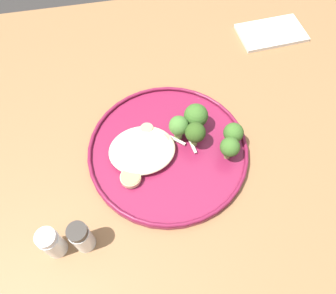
% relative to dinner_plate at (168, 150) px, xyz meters
% --- Properties ---
extents(ground, '(6.00, 6.00, 0.00)m').
position_rel_dinner_plate_xyz_m(ground, '(-0.04, -0.04, -0.75)').
color(ground, '#2D2B28').
extents(wooden_dining_table, '(1.40, 1.00, 0.74)m').
position_rel_dinner_plate_xyz_m(wooden_dining_table, '(-0.04, -0.04, -0.09)').
color(wooden_dining_table, brown).
rests_on(wooden_dining_table, ground).
extents(dinner_plate, '(0.29, 0.29, 0.02)m').
position_rel_dinner_plate_xyz_m(dinner_plate, '(0.00, 0.00, 0.00)').
color(dinner_plate, maroon).
rests_on(dinner_plate, wooden_dining_table).
extents(noodle_bed, '(0.12, 0.10, 0.02)m').
position_rel_dinner_plate_xyz_m(noodle_bed, '(-0.05, 0.00, 0.01)').
color(noodle_bed, beige).
rests_on(noodle_bed, dinner_plate).
extents(seared_scallop_large_seared, '(0.03, 0.03, 0.01)m').
position_rel_dinner_plate_xyz_m(seared_scallop_large_seared, '(-0.06, 0.00, 0.01)').
color(seared_scallop_large_seared, beige).
rests_on(seared_scallop_large_seared, dinner_plate).
extents(seared_scallop_center_golden, '(0.03, 0.03, 0.01)m').
position_rel_dinner_plate_xyz_m(seared_scallop_center_golden, '(-0.01, 0.01, 0.01)').
color(seared_scallop_center_golden, '#E5C689').
rests_on(seared_scallop_center_golden, dinner_plate).
extents(seared_scallop_tiny_bay, '(0.02, 0.02, 0.02)m').
position_rel_dinner_plate_xyz_m(seared_scallop_tiny_bay, '(-0.03, 0.04, 0.01)').
color(seared_scallop_tiny_bay, beige).
rests_on(seared_scallop_tiny_bay, dinner_plate).
extents(seared_scallop_on_noodles, '(0.03, 0.03, 0.01)m').
position_rel_dinner_plate_xyz_m(seared_scallop_on_noodles, '(-0.03, -0.01, 0.01)').
color(seared_scallop_on_noodles, '#DBB77A').
rests_on(seared_scallop_on_noodles, dinner_plate).
extents(seared_scallop_tilted_round, '(0.03, 0.03, 0.01)m').
position_rel_dinner_plate_xyz_m(seared_scallop_tilted_round, '(-0.07, -0.01, 0.01)').
color(seared_scallop_tilted_round, '#DBB77A').
rests_on(seared_scallop_tilted_round, dinner_plate).
extents(seared_scallop_right_edge, '(0.04, 0.04, 0.01)m').
position_rel_dinner_plate_xyz_m(seared_scallop_right_edge, '(-0.07, -0.05, 0.01)').
color(seared_scallop_right_edge, '#E5C689').
rests_on(seared_scallop_right_edge, dinner_plate).
extents(broccoli_floret_beside_noodles, '(0.04, 0.04, 0.06)m').
position_rel_dinner_plate_xyz_m(broccoli_floret_beside_noodles, '(0.06, 0.04, 0.04)').
color(broccoli_floret_beside_noodles, '#7A994C').
rests_on(broccoli_floret_beside_noodles, dinner_plate).
extents(broccoli_floret_small_sprig, '(0.04, 0.04, 0.05)m').
position_rel_dinner_plate_xyz_m(broccoli_floret_small_sprig, '(0.12, -0.01, 0.03)').
color(broccoli_floret_small_sprig, '#89A356').
rests_on(broccoli_floret_small_sprig, dinner_plate).
extents(broccoli_floret_split_head, '(0.04, 0.04, 0.06)m').
position_rel_dinner_plate_xyz_m(broccoli_floret_split_head, '(0.02, 0.02, 0.04)').
color(broccoli_floret_split_head, '#7A994C').
rests_on(broccoli_floret_split_head, dinner_plate).
extents(broccoli_floret_front_edge, '(0.04, 0.04, 0.06)m').
position_rel_dinner_plate_xyz_m(broccoli_floret_front_edge, '(0.05, 0.00, 0.04)').
color(broccoli_floret_front_edge, '#7A994C').
rests_on(broccoli_floret_front_edge, dinner_plate).
extents(broccoli_floret_rear_charred, '(0.03, 0.03, 0.05)m').
position_rel_dinner_plate_xyz_m(broccoli_floret_rear_charred, '(0.10, -0.03, 0.03)').
color(broccoli_floret_rear_charred, '#7A994C').
rests_on(broccoli_floret_rear_charred, dinner_plate).
extents(onion_sliver_short_strip, '(0.03, 0.03, 0.00)m').
position_rel_dinner_plate_xyz_m(onion_sliver_short_strip, '(0.02, 0.02, 0.01)').
color(onion_sliver_short_strip, silver).
rests_on(onion_sliver_short_strip, dinner_plate).
extents(onion_sliver_long_sliver, '(0.01, 0.04, 0.00)m').
position_rel_dinner_plate_xyz_m(onion_sliver_long_sliver, '(0.04, 0.00, 0.01)').
color(onion_sliver_long_sliver, silver).
rests_on(onion_sliver_long_sliver, dinner_plate).
extents(folded_napkin, '(0.16, 0.10, 0.01)m').
position_rel_dinner_plate_xyz_m(folded_napkin, '(0.30, 0.27, -0.00)').
color(folded_napkin, silver).
rests_on(folded_napkin, wooden_dining_table).
extents(salt_shaker, '(0.03, 0.03, 0.07)m').
position_rel_dinner_plate_xyz_m(salt_shaker, '(-0.20, -0.14, 0.02)').
color(salt_shaker, white).
rests_on(salt_shaker, wooden_dining_table).
extents(pepper_shaker, '(0.03, 0.03, 0.07)m').
position_rel_dinner_plate_xyz_m(pepper_shaker, '(-0.16, -0.14, 0.02)').
color(pepper_shaker, white).
rests_on(pepper_shaker, wooden_dining_table).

